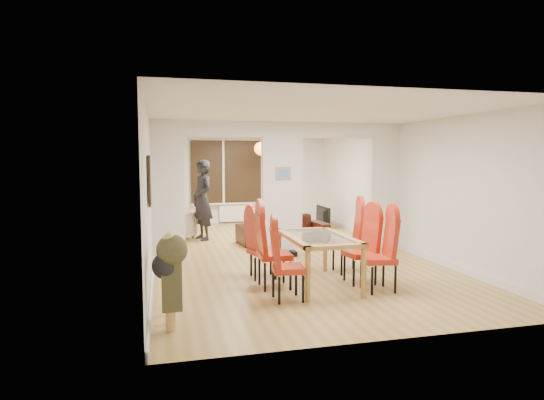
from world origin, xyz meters
name	(u,v)px	position (x,y,z in m)	size (l,w,h in m)	color
floor	(282,253)	(0.00, 0.00, 0.00)	(5.00, 9.00, 0.01)	#B08A46
room_walls	(282,188)	(0.00, 0.00, 1.30)	(5.00, 9.00, 2.60)	silver
divider_wall	(282,188)	(0.00, 0.00, 1.30)	(5.00, 0.18, 2.60)	white
bay_window_blinds	(243,172)	(0.00, 4.44, 1.50)	(3.00, 0.08, 1.80)	black
radiator	(243,213)	(0.00, 4.40, 0.30)	(1.40, 0.08, 0.50)	white
pendant_light	(261,149)	(0.30, 3.30, 2.15)	(0.36, 0.36, 0.36)	orange
stair_newel	(169,271)	(-2.25, -3.20, 0.55)	(0.40, 1.20, 1.10)	tan
wall_poster	(150,180)	(-2.47, -2.40, 1.60)	(0.04, 0.52, 0.67)	gray
pillar_photo	(283,173)	(0.00, -0.10, 1.60)	(0.30, 0.03, 0.25)	#4C8CD8
dining_table	(318,260)	(-0.07, -2.34, 0.37)	(0.89, 1.59, 0.75)	#AA843F
dining_chair_la	(288,263)	(-0.70, -2.94, 0.51)	(0.41, 0.41, 1.01)	#B32612
dining_chair_lb	(275,249)	(-0.73, -2.33, 0.57)	(0.46, 0.46, 1.14)	#B32612
dining_chair_lc	(263,246)	(-0.77, -1.75, 0.51)	(0.41, 0.41, 1.02)	#B32612
dining_chair_ra	(378,253)	(0.67, -2.84, 0.54)	(0.44, 0.44, 1.09)	#B32612
dining_chair_rb	(360,248)	(0.59, -2.39, 0.54)	(0.43, 0.43, 1.08)	#B32612
dining_chair_rc	(348,239)	(0.67, -1.75, 0.55)	(0.44, 0.44, 1.11)	#B32612
sofa	(283,229)	(0.34, 1.15, 0.30)	(2.03, 0.79, 0.59)	black
armchair	(176,226)	(-2.00, 2.06, 0.32)	(0.69, 0.71, 0.64)	beige
person	(202,200)	(-1.40, 1.87, 0.93)	(0.45, 0.68, 1.86)	black
television	(320,217)	(1.88, 3.02, 0.29)	(0.13, 1.00, 0.58)	black
coffee_table	(267,227)	(0.32, 2.69, 0.13)	(1.11, 0.55, 0.25)	#312111
bottle	(270,216)	(0.43, 2.80, 0.39)	(0.07, 0.07, 0.27)	#143F19
bowl	(263,220)	(0.23, 2.75, 0.28)	(0.23, 0.23, 0.06)	#312111
shoes	(290,253)	(0.09, -0.30, 0.05)	(0.23, 0.25, 0.09)	black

